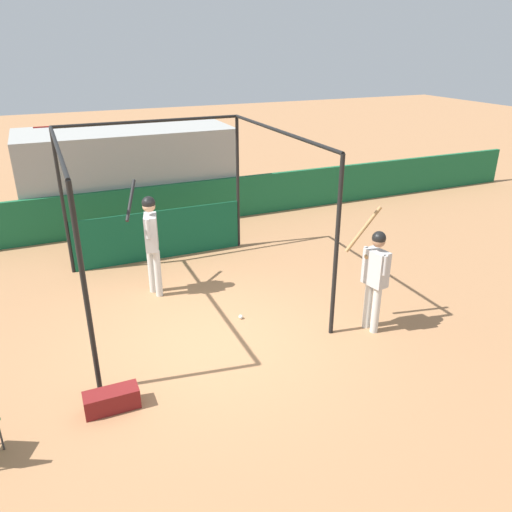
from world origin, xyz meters
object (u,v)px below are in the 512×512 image
at_px(equipment_bag, 112,400).
at_px(baseball, 241,317).
at_px(player_batter, 151,235).
at_px(player_waiting, 375,272).

relative_size(equipment_bag, baseball, 9.46).
xyz_separation_m(player_batter, baseball, (1.13, -1.53, -1.14)).
bearing_deg(player_batter, baseball, -129.79).
bearing_deg(baseball, player_waiting, -31.87).
distance_m(player_batter, equipment_bag, 3.41).
height_order(player_batter, baseball, player_batter).
bearing_deg(player_batter, equipment_bag, 170.88).
distance_m(player_batter, baseball, 2.22).
bearing_deg(equipment_bag, baseball, 31.62).
height_order(player_batter, player_waiting, player_batter).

